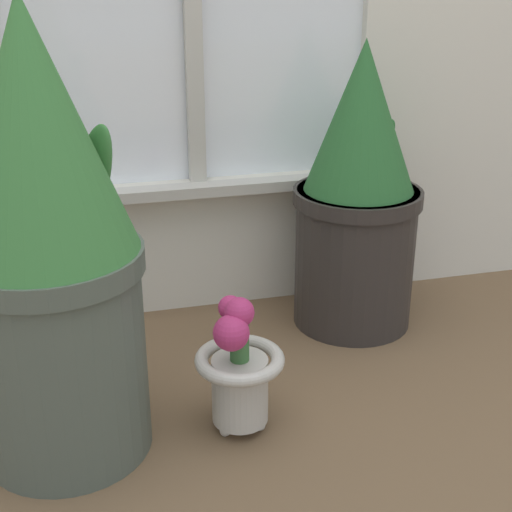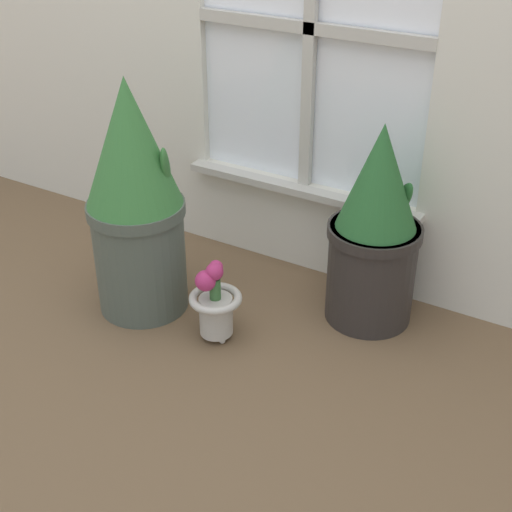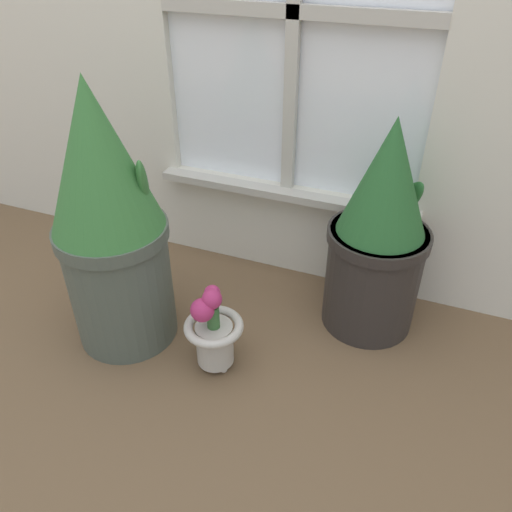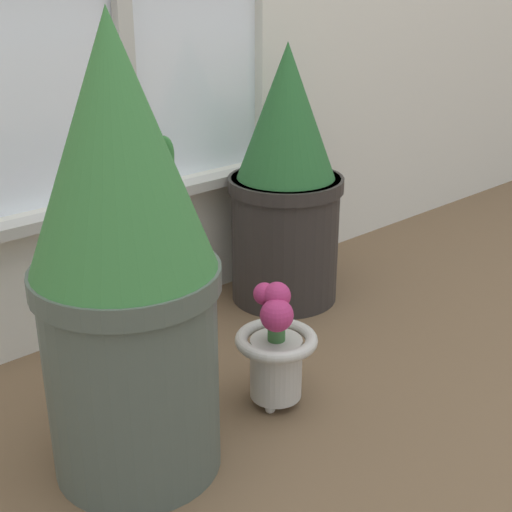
% 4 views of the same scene
% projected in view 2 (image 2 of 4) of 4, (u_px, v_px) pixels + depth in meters
% --- Properties ---
extents(ground_plane, '(10.00, 10.00, 0.00)m').
position_uv_depth(ground_plane, '(198.00, 364.00, 2.01)').
color(ground_plane, brown).
extents(potted_plant_left, '(0.29, 0.29, 0.74)m').
position_uv_depth(potted_plant_left, '(135.00, 199.00, 2.09)').
color(potted_plant_left, '#4C564C').
rests_on(potted_plant_left, ground_plane).
extents(potted_plant_right, '(0.28, 0.28, 0.63)m').
position_uv_depth(potted_plant_right, '(375.00, 232.00, 2.07)').
color(potted_plant_right, '#2D2826').
rests_on(potted_plant_right, ground_plane).
extents(flower_vase, '(0.16, 0.16, 0.25)m').
position_uv_depth(flower_vase, '(215.00, 303.00, 2.06)').
color(flower_vase, '#BCB7AD').
rests_on(flower_vase, ground_plane).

